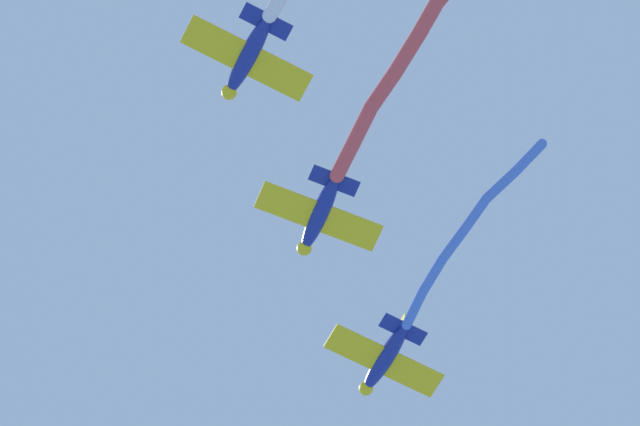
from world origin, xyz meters
TOP-DOWN VIEW (x-y plane):
  - airplane_lead at (0.02, -0.06)m, footprint 6.45×7.23m
  - smoke_trail_lead at (-7.89, 5.74)m, footprint 12.54×7.98m
  - airplane_left_wing at (0.07, 10.73)m, footprint 6.85×6.83m
  - smoke_trail_left_wing at (-8.36, 17.95)m, footprint 14.12×10.79m
  - airplane_right_wing at (0.14, 21.55)m, footprint 6.46×7.20m

SIDE VIEW (x-z plane):
  - airplane_lead at x=0.02m, z-range 81.32..83.30m
  - airplane_left_wing at x=0.07m, z-range 81.57..83.55m
  - smoke_trail_left_wing at x=-8.36m, z-range 81.89..83.37m
  - airplane_right_wing at x=0.14m, z-range 81.82..83.80m
  - smoke_trail_lead at x=-7.89m, z-range 82.08..85.13m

